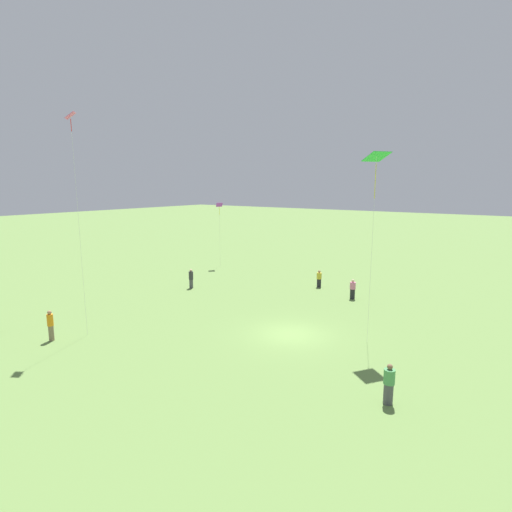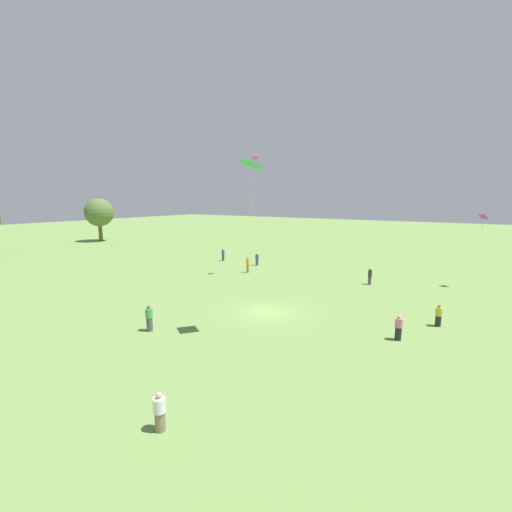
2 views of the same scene
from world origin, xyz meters
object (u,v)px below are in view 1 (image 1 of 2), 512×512
(person_6, at_px, (51,325))
(kite_0, at_px, (219,208))
(kite_2, at_px, (72,134))
(kite_4, at_px, (376,162))
(person_2, at_px, (319,279))
(person_8, at_px, (389,384))
(person_0, at_px, (191,279))
(person_7, at_px, (353,289))

(person_6, relative_size, kite_0, 0.26)
(kite_2, xyz_separation_m, kite_4, (-14.65, -9.07, -1.61))
(person_2, height_order, kite_2, kite_2)
(person_6, xyz_separation_m, kite_2, (-0.95, -1.74, 11.15))
(person_2, relative_size, kite_2, 0.12)
(person_2, distance_m, person_8, 19.82)
(person_0, height_order, person_2, person_0)
(person_7, bearing_deg, person_8, -172.73)
(kite_2, bearing_deg, person_6, -30.97)
(person_0, bearing_deg, kite_2, -1.06)
(person_6, height_order, kite_2, kite_2)
(person_6, bearing_deg, person_2, -73.63)
(kite_0, bearing_deg, person_0, 108.14)
(person_0, bearing_deg, kite_4, 65.69)
(person_7, xyz_separation_m, person_8, (-7.38, 14.34, 0.08))
(person_6, bearing_deg, person_0, -46.22)
(person_6, height_order, kite_4, kite_4)
(kite_4, bearing_deg, person_6, 23.88)
(person_8, height_order, kite_2, kite_2)
(person_2, xyz_separation_m, person_6, (7.37, 20.90, 0.19))
(kite_0, bearing_deg, person_2, 163.53)
(kite_2, relative_size, kite_4, 1.21)
(person_8, bearing_deg, kite_0, 41.74)
(person_8, bearing_deg, kite_2, 87.37)
(person_8, bearing_deg, person_6, 92.03)
(person_7, bearing_deg, kite_2, 128.93)
(person_7, height_order, kite_2, kite_2)
(person_0, relative_size, kite_0, 0.24)
(person_0, relative_size, person_7, 1.07)
(person_7, xyz_separation_m, kite_2, (10.41, 17.26, 11.30))
(person_0, xyz_separation_m, kite_0, (4.41, -9.25, 5.84))
(person_8, height_order, kite_0, kite_0)
(person_6, distance_m, kite_2, 11.32)
(person_7, height_order, kite_0, kite_0)
(person_6, distance_m, kite_0, 24.64)
(person_6, relative_size, kite_4, 0.17)
(person_7, distance_m, kite_0, 19.12)
(person_2, height_order, kite_0, kite_0)
(person_7, height_order, kite_4, kite_4)
(person_0, distance_m, kite_4, 20.23)
(person_6, xyz_separation_m, person_8, (-18.74, -4.67, -0.07))
(person_6, xyz_separation_m, kite_4, (-15.59, -10.81, 9.54))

